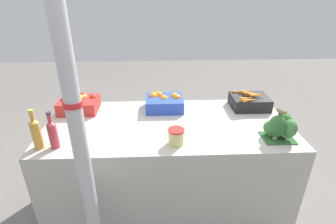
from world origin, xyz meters
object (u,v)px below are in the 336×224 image
at_px(broccoli_pile, 280,127).
at_px(juice_bottle_amber, 36,132).
at_px(juice_bottle_ruby, 53,133).
at_px(sparrow_bird, 281,111).
at_px(orange_crate, 164,102).
at_px(support_pole, 76,124).
at_px(carrot_crate, 250,101).
at_px(pickle_jar, 176,136).
at_px(apple_crate, 78,103).

height_order(broccoli_pile, juice_bottle_amber, juice_bottle_amber).
relative_size(juice_bottle_ruby, sparrow_bird, 1.99).
bearing_deg(sparrow_bird, juice_bottle_ruby, -102.92).
bearing_deg(juice_bottle_ruby, broccoli_pile, 1.72).
relative_size(orange_crate, broccoli_pile, 1.47).
height_order(support_pole, carrot_crate, support_pole).
bearing_deg(juice_bottle_amber, orange_crate, 33.71).
relative_size(support_pole, juice_bottle_ruby, 8.85).
xyz_separation_m(pickle_jar, sparrow_bird, (0.73, 0.04, 0.16)).
distance_m(broccoli_pile, juice_bottle_ruby, 1.57).
bearing_deg(juice_bottle_ruby, carrot_crate, 20.56).
bearing_deg(sparrow_bird, juice_bottle_amber, -103.03).
xyz_separation_m(juice_bottle_amber, sparrow_bird, (1.66, 0.04, 0.10)).
distance_m(broccoli_pile, juice_bottle_amber, 1.68).
bearing_deg(orange_crate, juice_bottle_ruby, -142.74).
relative_size(broccoli_pile, pickle_jar, 1.93).
distance_m(orange_crate, juice_bottle_amber, 1.05).
bearing_deg(sparrow_bird, apple_crate, -123.68).
height_order(apple_crate, juice_bottle_amber, juice_bottle_amber).
xyz_separation_m(apple_crate, pickle_jar, (0.81, -0.57, -0.01)).
distance_m(juice_bottle_ruby, pickle_jar, 0.83).
relative_size(orange_crate, juice_bottle_amber, 1.13).
bearing_deg(orange_crate, sparrow_bird, -34.27).
bearing_deg(carrot_crate, broccoli_pile, -85.23).
xyz_separation_m(carrot_crate, sparrow_bird, (0.02, -0.53, 0.16)).
height_order(juice_bottle_ruby, sparrow_bird, juice_bottle_ruby).
distance_m(carrot_crate, juice_bottle_ruby, 1.63).
bearing_deg(sparrow_bird, pickle_jar, -101.80).
height_order(pickle_jar, sparrow_bird, sparrow_bird).
relative_size(orange_crate, sparrow_bird, 2.41).
bearing_deg(broccoli_pile, support_pole, -164.40).
xyz_separation_m(juice_bottle_amber, juice_bottle_ruby, (0.11, 0.00, -0.01)).
bearing_deg(apple_crate, sparrow_bird, -19.11).
relative_size(support_pole, pickle_jar, 20.66).
bearing_deg(apple_crate, carrot_crate, -0.19).
bearing_deg(apple_crate, juice_bottle_amber, -101.73).
bearing_deg(support_pole, broccoli_pile, 15.60).
bearing_deg(pickle_jar, apple_crate, 145.09).
distance_m(carrot_crate, pickle_jar, 0.90).
distance_m(broccoli_pile, pickle_jar, 0.75).
xyz_separation_m(support_pole, sparrow_bird, (1.28, 0.36, -0.13)).
relative_size(orange_crate, carrot_crate, 1.00).
bearing_deg(broccoli_pile, carrot_crate, 94.77).
distance_m(orange_crate, sparrow_bird, 0.97).
bearing_deg(broccoli_pile, orange_crate, 146.48).
relative_size(apple_crate, orange_crate, 1.00).
bearing_deg(support_pole, sparrow_bird, 15.73).
bearing_deg(apple_crate, pickle_jar, -34.91).
distance_m(apple_crate, sparrow_bird, 1.64).
distance_m(juice_bottle_amber, juice_bottle_ruby, 0.11).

